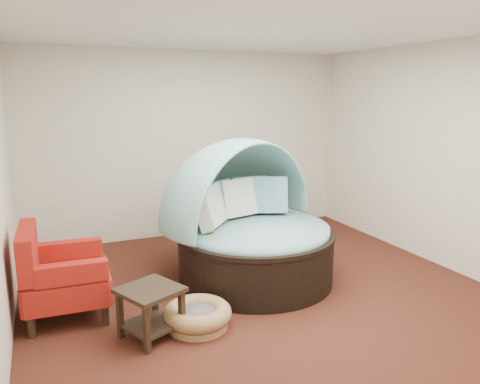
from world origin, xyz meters
name	(u,v)px	position (x,y,z in m)	size (l,w,h in m)	color
floor	(261,292)	(0.00, 0.00, 0.00)	(5.00, 5.00, 0.00)	#421A12
wall_back	(191,145)	(0.00, 2.50, 1.40)	(5.00, 5.00, 0.00)	beige
wall_front	(454,232)	(0.00, -2.50, 1.40)	(5.00, 5.00, 0.00)	beige
wall_right	(441,156)	(2.50, 0.00, 1.40)	(5.00, 5.00, 0.00)	beige
ceiling	(264,29)	(0.00, 0.00, 2.80)	(5.00, 5.00, 0.00)	white
canopy_daybed	(249,215)	(0.05, 0.46, 0.78)	(2.41, 2.38, 1.67)	black
pet_basket	(198,315)	(-0.89, -0.47, 0.12)	(0.79, 0.79, 0.23)	olive
red_armchair	(59,275)	(-2.06, 0.27, 0.44)	(0.84, 0.85, 0.95)	black
side_table	(151,305)	(-1.33, -0.47, 0.30)	(0.65, 0.65, 0.47)	black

